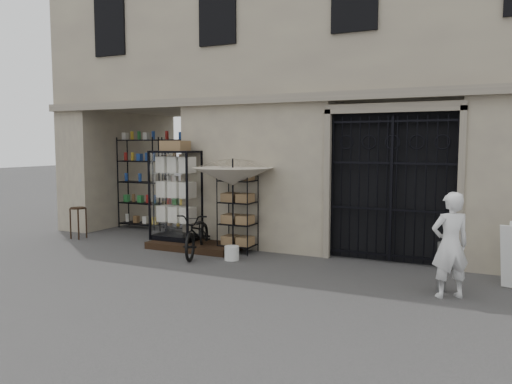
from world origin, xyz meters
The scene contains 14 objects.
ground centered at (0.00, 0.00, 0.00)m, with size 80.00×80.00×0.00m, color black.
main_building centered at (0.00, 4.00, 4.50)m, with size 14.00×4.00×9.00m, color tan.
shop_recess centered at (-4.50, 2.80, 1.50)m, with size 3.00×1.70×3.00m, color black.
shop_shelving centered at (-4.55, 3.30, 1.25)m, with size 2.70×0.50×2.50m, color black.
iron_gate centered at (1.75, 2.28, 1.50)m, with size 2.50×0.21×3.00m.
step_platform centered at (-2.40, 1.55, 0.07)m, with size 2.00×0.90×0.15m, color black.
display_cabinet centered at (-2.95, 1.67, 1.06)m, with size 1.06×0.72×2.18m.
wire_rack centered at (-1.38, 1.69, 0.80)m, with size 0.82×0.67×1.64m.
market_umbrella centered at (-1.40, 1.53, 1.74)m, with size 1.75×1.78×2.42m.
white_bucket centered at (-1.15, 1.00, 0.14)m, with size 0.29×0.29×0.28m, color silver.
bicycle centered at (-1.98, 1.07, 0.00)m, with size 0.61×0.91×1.74m, color black.
wooden_stool centered at (-5.64, 1.39, 0.41)m, with size 0.38×0.38×0.77m.
steel_bollard centered at (2.85, 0.53, 0.39)m, with size 0.14×0.14×0.79m, color slate.
shopkeeper centered at (2.98, 0.27, 0.00)m, with size 0.59×1.61×0.39m, color silver.
Camera 1 is at (3.54, -7.64, 2.32)m, focal length 35.00 mm.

